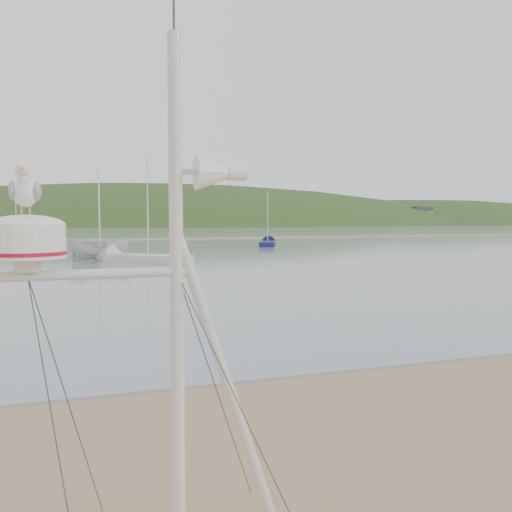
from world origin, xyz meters
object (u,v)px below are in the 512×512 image
object	(u,v)px
sailboat_white_near	(122,257)
mast_rig	(171,426)
sailboat_blue_far	(268,243)
boat_white	(100,230)
sailboat_dark_mid	(31,245)

from	to	relation	value
sailboat_white_near	mast_rig	bearing A→B (deg)	-94.32
sailboat_blue_far	sailboat_white_near	size ratio (longest dim) A/B	0.83
boat_white	sailboat_blue_far	bearing A→B (deg)	-50.26
mast_rig	sailboat_blue_far	world-z (taller)	sailboat_blue_far
sailboat_blue_far	boat_white	bearing A→B (deg)	-138.84
boat_white	mast_rig	bearing A→B (deg)	176.62
sailboat_white_near	boat_white	bearing A→B (deg)	137.88
mast_rig	sailboat_white_near	distance (m)	33.53
sailboat_blue_far	sailboat_white_near	xyz separation A→B (m)	(-17.00, -17.25, -0.00)
sailboat_white_near	sailboat_dark_mid	size ratio (longest dim) A/B	1.24
sailboat_blue_far	sailboat_white_near	world-z (taller)	sailboat_white_near
sailboat_blue_far	sailboat_dark_mid	distance (m)	24.12
sailboat_white_near	sailboat_dark_mid	xyz separation A→B (m)	(-6.99, 19.83, 0.00)
sailboat_blue_far	sailboat_dark_mid	xyz separation A→B (m)	(-23.99, 2.58, 0.00)
boat_white	sailboat_white_near	bearing A→B (deg)	-133.54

